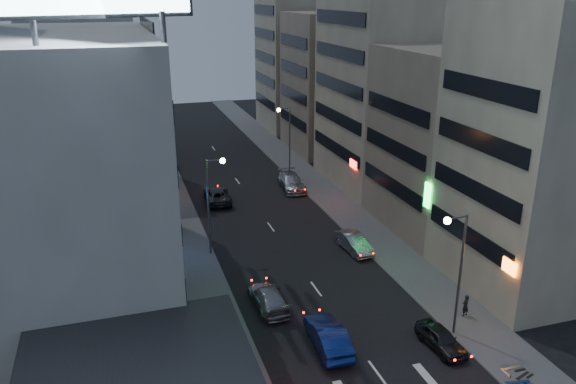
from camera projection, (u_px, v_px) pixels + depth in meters
name	position (u px, v px, depth m)	size (l,w,h in m)	color
sidewalk_left	(178.00, 221.00, 52.94)	(4.00, 120.00, 0.12)	#4C4C4F
sidewalk_right	(335.00, 202.00, 57.49)	(4.00, 120.00, 0.12)	#4C4C4F
white_building	(55.00, 169.00, 38.40)	(14.00, 24.00, 18.00)	beige
shophouse_near	(540.00, 152.00, 38.64)	(10.00, 11.00, 20.00)	beige
shophouse_mid	(450.00, 140.00, 49.77)	(11.00, 12.00, 16.00)	gray
shophouse_far	(381.00, 85.00, 60.30)	(10.00, 14.00, 22.00)	beige
far_left_a	(85.00, 94.00, 60.93)	(11.00, 10.00, 20.00)	beige
far_left_b	(86.00, 97.00, 73.30)	(12.00, 10.00, 15.00)	gray
far_right_a	(333.00, 83.00, 74.58)	(11.00, 12.00, 18.00)	gray
far_right_b	(302.00, 50.00, 86.28)	(12.00, 12.00, 24.00)	beige
street_lamp_right_near	(456.00, 258.00, 33.56)	(1.60, 0.44, 8.02)	#595B60
street_lamp_left	(213.00, 193.00, 44.57)	(1.60, 0.44, 8.02)	#595B60
street_lamp_right_far	(286.00, 132.00, 64.09)	(1.60, 0.44, 8.02)	#595B60
parked_car_right_near	(441.00, 339.00, 33.86)	(1.55, 3.84, 1.31)	#242429
parked_car_right_mid	(354.00, 243.00, 46.67)	(1.55, 4.43, 1.46)	#A4A7AC
parked_car_left	(217.00, 195.00, 57.55)	(2.47, 5.37, 1.49)	#2B2B31
parked_car_right_far	(292.00, 182.00, 61.34)	(2.31, 5.68, 1.65)	#AFB0B7
road_car_blue	(328.00, 336.00, 33.85)	(1.74, 4.99, 1.64)	navy
road_car_silver	(268.00, 298.00, 38.27)	(2.01, 4.96, 1.44)	gray
person	(465.00, 305.00, 37.02)	(0.56, 0.37, 1.53)	black
scooter_blue	(530.00, 370.00, 30.89)	(2.06, 0.69, 1.26)	navy
scooter_black_b	(528.00, 363.00, 31.66)	(1.69, 0.56, 1.04)	black
scooter_silver_b	(521.00, 356.00, 32.17)	(1.96, 0.65, 1.20)	#B7BBBF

